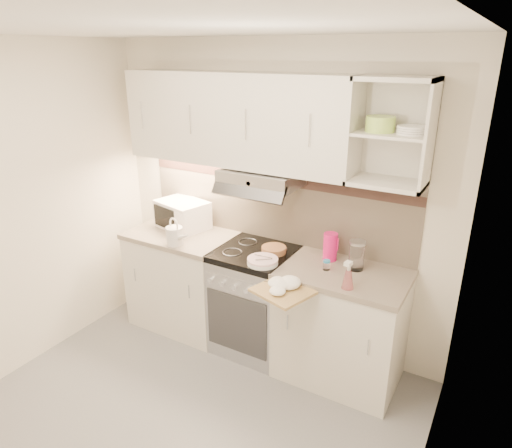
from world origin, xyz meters
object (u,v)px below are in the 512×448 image
(microwave, at_px, (182,214))
(pink_pitcher, at_px, (330,247))
(watering_can, at_px, (175,235))
(spray_bottle, at_px, (348,277))
(electric_range, at_px, (255,300))
(cutting_board, at_px, (283,291))
(plate_stack, at_px, (263,261))
(glass_jar, at_px, (357,255))

(microwave, relative_size, pink_pitcher, 2.33)
(microwave, xyz_separation_m, watering_can, (0.19, -0.34, -0.04))
(pink_pitcher, distance_m, spray_bottle, 0.45)
(electric_range, xyz_separation_m, cutting_board, (0.47, -0.43, 0.42))
(microwave, height_order, spray_bottle, microwave)
(microwave, height_order, cutting_board, microwave)
(spray_bottle, bearing_deg, microwave, 176.52)
(watering_can, relative_size, spray_bottle, 1.24)
(watering_can, relative_size, plate_stack, 1.15)
(plate_stack, bearing_deg, cutting_board, -40.06)
(electric_range, bearing_deg, pink_pitcher, 13.63)
(plate_stack, xyz_separation_m, glass_jar, (0.63, 0.26, 0.09))
(watering_can, height_order, cutting_board, watering_can)
(plate_stack, bearing_deg, glass_jar, 22.64)
(cutting_board, bearing_deg, pink_pitcher, 95.92)
(plate_stack, height_order, spray_bottle, spray_bottle)
(cutting_board, bearing_deg, plate_stack, 157.03)
(glass_jar, bearing_deg, pink_pitcher, 165.90)
(microwave, distance_m, plate_stack, 1.04)
(electric_range, relative_size, plate_stack, 3.85)
(plate_stack, bearing_deg, watering_can, -176.93)
(microwave, relative_size, plate_stack, 2.14)
(electric_range, xyz_separation_m, pink_pitcher, (0.58, 0.14, 0.56))
(electric_range, bearing_deg, spray_bottle, -14.54)
(plate_stack, height_order, glass_jar, glass_jar)
(plate_stack, relative_size, spray_bottle, 1.08)
(watering_can, xyz_separation_m, plate_stack, (0.80, 0.04, -0.06))
(pink_pitcher, xyz_separation_m, cutting_board, (-0.11, -0.57, -0.14))
(plate_stack, relative_size, glass_jar, 1.06)
(watering_can, xyz_separation_m, spray_bottle, (1.47, 0.00, 0.00))
(glass_jar, xyz_separation_m, spray_bottle, (0.04, -0.30, -0.03))
(microwave, xyz_separation_m, cutting_board, (1.29, -0.55, -0.15))
(spray_bottle, distance_m, cutting_board, 0.45)
(microwave, bearing_deg, spray_bottle, 2.15)
(watering_can, height_order, glass_jar, watering_can)
(electric_range, bearing_deg, watering_can, -160.46)
(cutting_board, bearing_deg, electric_range, 154.46)
(electric_range, relative_size, pink_pitcher, 4.18)
(microwave, distance_m, cutting_board, 1.41)
(plate_stack, relative_size, pink_pitcher, 1.09)
(electric_range, xyz_separation_m, microwave, (-0.82, 0.12, 0.57))
(plate_stack, bearing_deg, spray_bottle, -3.36)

